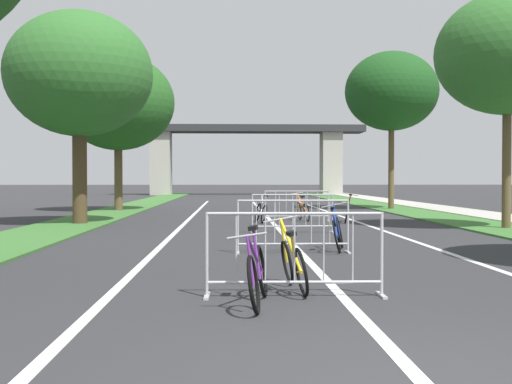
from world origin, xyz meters
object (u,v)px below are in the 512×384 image
bicycle_purple_3 (257,274)px  crowd_barrier_third (293,214)px  bicycle_red_1 (347,211)px  tree_right_pine_near (507,54)px  tree_left_oak_mid (79,75)px  tree_right_oak_near (392,91)px  crowd_barrier_second (293,227)px  bicycle_orange_4 (302,210)px  bicycle_yellow_2 (293,264)px  tree_left_pine_far (118,103)px  crowd_barrier_nearest (295,255)px  bicycle_blue_5 (338,232)px  crowd_barrier_fourth (297,206)px  bicycle_silver_0 (261,212)px

bicycle_purple_3 → crowd_barrier_third: bearing=-90.3°
crowd_barrier_third → bicycle_red_1: bearing=61.5°
tree_right_pine_near → tree_left_oak_mid: bearing=169.3°
tree_left_oak_mid → tree_right_pine_near: 12.92m
tree_right_oak_near → crowd_barrier_second: tree_right_oak_near is taller
crowd_barrier_third → bicycle_orange_4: 5.17m
bicycle_yellow_2 → tree_right_pine_near: bearing=49.3°
tree_left_oak_mid → tree_left_pine_far: bearing=91.8°
bicycle_yellow_2 → bicycle_orange_4: 14.16m
crowd_barrier_nearest → crowd_barrier_second: same height
tree_left_pine_far → crowd_barrier_third: 14.44m
tree_left_pine_far → bicycle_blue_5: tree_left_pine_far is taller
crowd_barrier_fourth → bicycle_blue_5: size_ratio=1.36×
tree_right_oak_near → crowd_barrier_nearest: (-6.74, -22.35, -5.03)m
crowd_barrier_nearest → bicycle_purple_3: (-0.48, -0.52, -0.16)m
bicycle_red_1 → bicycle_yellow_2: size_ratio=1.09×
tree_right_pine_near → bicycle_red_1: bearing=142.5°
tree_right_oak_near → bicycle_orange_4: tree_right_oak_near is taller
tree_right_oak_near → crowd_barrier_third: size_ratio=3.31×
tree_left_oak_mid → crowd_barrier_third: 8.41m
tree_left_pine_far → tree_left_oak_mid: bearing=-88.2°
tree_right_oak_near → crowd_barrier_nearest: size_ratio=3.32×
tree_right_pine_near → crowd_barrier_fourth: bearing=146.8°
tree_right_pine_near → tree_right_oak_near: 11.96m
tree_right_oak_near → crowd_barrier_second: bearing=-109.7°
crowd_barrier_fourth → bicycle_blue_5: bearing=-90.5°
tree_right_pine_near → crowd_barrier_nearest: (-7.12, -10.40, -4.51)m
bicycle_red_1 → bicycle_blue_5: bearing=-91.1°
tree_right_pine_near → bicycle_orange_4: size_ratio=4.01×
crowd_barrier_nearest → bicycle_orange_4: (1.69, 14.51, -0.15)m
crowd_barrier_nearest → tree_left_pine_far: bearing=105.2°
bicycle_purple_3 → bicycle_orange_4: size_ratio=1.00×
tree_right_oak_near → bicycle_silver_0: (-6.53, -8.80, -5.19)m
tree_left_oak_mid → tree_right_oak_near: bearing=37.8°
bicycle_blue_5 → bicycle_red_1: bearing=91.2°
bicycle_red_1 → bicycle_purple_3: bearing=-93.8°
tree_right_oak_near → bicycle_red_1: tree_right_oak_near is taller
tree_right_oak_near → bicycle_red_1: size_ratio=4.24×
crowd_barrier_third → bicycle_red_1: size_ratio=1.28×
tree_right_pine_near → crowd_barrier_second: 9.88m
crowd_barrier_third → tree_left_pine_far: bearing=119.1°
crowd_barrier_nearest → bicycle_yellow_2: size_ratio=1.39×
tree_right_pine_near → bicycle_red_1: tree_right_pine_near is taller
crowd_barrier_second → bicycle_silver_0: 8.85m
crowd_barrier_second → bicycle_silver_0: crowd_barrier_second is taller
crowd_barrier_third → bicycle_red_1: 4.66m
crowd_barrier_third → bicycle_blue_5: (0.51, -4.30, -0.14)m
crowd_barrier_third → bicycle_blue_5: size_ratio=1.37×
tree_left_oak_mid → crowd_barrier_nearest: bearing=-66.5°
bicycle_red_1 → tree_left_oak_mid: bearing=-164.9°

